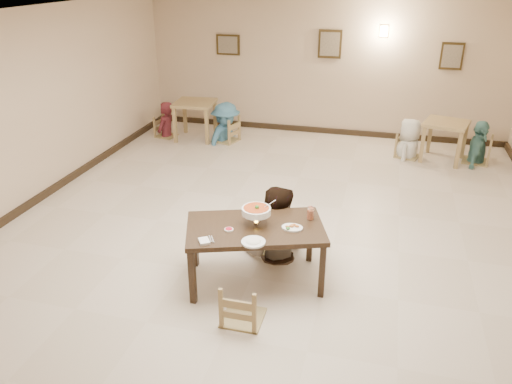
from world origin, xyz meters
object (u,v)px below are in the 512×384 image
(bg_chair_ll, at_px, (165,118))
(bg_chair_lr, at_px, (225,118))
(bg_diner_c, at_px, (412,119))
(bg_table_right, at_px, (446,129))
(bg_diner_d, at_px, (483,121))
(main_table, at_px, (255,232))
(chair_near, at_px, (243,283))
(bg_table_left, at_px, (195,108))
(curry_warmer, at_px, (256,211))
(bg_chair_rr, at_px, (480,137))
(drink_glass, at_px, (310,214))
(bg_diner_b, at_px, (225,103))
(chair_far, at_px, (275,221))
(main_diner, at_px, (275,187))
(bg_chair_rl, at_px, (410,135))
(bg_diner_a, at_px, (164,102))

(bg_chair_ll, distance_m, bg_chair_lr, 1.41)
(bg_chair_ll, bearing_deg, bg_chair_lr, -78.48)
(bg_chair_ll, bearing_deg, bg_diner_c, -79.63)
(bg_table_right, height_order, bg_diner_c, bg_diner_c)
(bg_diner_c, xyz_separation_m, bg_diner_d, (1.30, 0.04, 0.05))
(bg_chair_lr, bearing_deg, main_table, 37.77)
(main_table, distance_m, bg_diner_c, 5.33)
(main_table, relative_size, bg_table_right, 1.89)
(chair_near, bearing_deg, bg_chair_lr, -70.40)
(main_table, height_order, bg_chair_ll, bg_chair_ll)
(bg_chair_ll, bearing_deg, bg_table_right, -79.95)
(main_table, distance_m, bg_table_left, 5.67)
(curry_warmer, relative_size, bg_chair_rr, 0.38)
(curry_warmer, distance_m, bg_table_right, 5.54)
(chair_near, height_order, drink_glass, chair_near)
(drink_glass, relative_size, bg_diner_b, 0.09)
(main_table, bearing_deg, bg_diner_d, 38.39)
(chair_far, bearing_deg, bg_diner_c, 56.57)
(main_diner, height_order, bg_chair_lr, main_diner)
(bg_chair_lr, bearing_deg, bg_chair_ll, -72.39)
(bg_chair_rr, bearing_deg, bg_diner_b, -77.87)
(bg_table_right, relative_size, bg_chair_rl, 1.03)
(main_table, xyz_separation_m, drink_glass, (0.60, 0.34, 0.16))
(chair_near, bearing_deg, bg_diner_c, -107.61)
(main_table, height_order, curry_warmer, curry_warmer)
(main_table, distance_m, bg_chair_rr, 5.94)
(drink_glass, relative_size, bg_chair_lr, 0.15)
(bg_diner_a, bearing_deg, bg_chair_ll, 5.40)
(bg_chair_rl, bearing_deg, main_table, 176.20)
(drink_glass, height_order, bg_diner_a, bg_diner_a)
(chair_far, distance_m, bg_table_left, 5.04)
(bg_table_right, relative_size, bg_chair_lr, 0.93)
(chair_far, relative_size, bg_diner_d, 0.52)
(main_diner, height_order, bg_chair_rr, main_diner)
(curry_warmer, relative_size, bg_diner_a, 0.24)
(main_table, relative_size, chair_far, 2.08)
(bg_diner_a, bearing_deg, bg_table_right, 95.58)
(bg_chair_lr, height_order, bg_diner_a, bg_diner_a)
(bg_chair_lr, distance_m, bg_chair_rr, 5.17)
(main_table, height_order, bg_chair_rr, bg_chair_rr)
(bg_diner_b, bearing_deg, chair_near, -143.45)
(bg_table_right, distance_m, bg_diner_b, 4.52)
(curry_warmer, relative_size, bg_table_right, 0.40)
(chair_near, distance_m, drink_glass, 1.28)
(chair_near, xyz_separation_m, bg_diner_d, (3.11, 5.78, 0.37))
(chair_far, bearing_deg, drink_glass, -49.43)
(main_table, xyz_separation_m, bg_diner_b, (-1.99, 4.98, 0.19))
(drink_glass, bearing_deg, bg_table_right, 67.39)
(bg_chair_ll, bearing_deg, chair_near, -138.87)
(bg_table_left, xyz_separation_m, bg_diner_c, (4.57, -0.00, 0.09))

